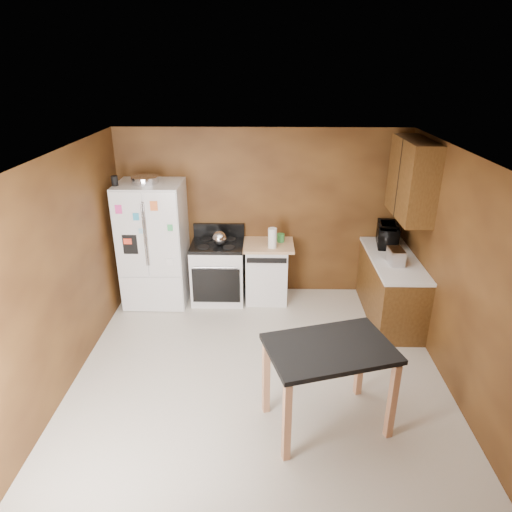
{
  "coord_description": "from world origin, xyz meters",
  "views": [
    {
      "loc": [
        0.06,
        -4.22,
        3.34
      ],
      "look_at": [
        -0.05,
        0.85,
        1.17
      ],
      "focal_mm": 32.0,
      "sensor_mm": 36.0,
      "label": 1
    }
  ],
  "objects_px": {
    "kettle": "(219,238)",
    "toaster": "(396,257)",
    "microwave": "(388,236)",
    "gas_range": "(218,271)",
    "pen_cup": "(115,181)",
    "green_canister": "(281,238)",
    "dishwasher": "(267,271)",
    "island": "(329,359)",
    "paper_towel": "(272,238)",
    "roasting_pan": "(145,180)",
    "refrigerator": "(154,244)"
  },
  "relations": [
    {
      "from": "kettle",
      "to": "toaster",
      "type": "xyz_separation_m",
      "value": [
        2.35,
        -0.61,
        -0.0
      ]
    },
    {
      "from": "microwave",
      "to": "gas_range",
      "type": "height_order",
      "value": "microwave"
    },
    {
      "from": "pen_cup",
      "to": "green_canister",
      "type": "relative_size",
      "value": 1.09
    },
    {
      "from": "dishwasher",
      "to": "island",
      "type": "xyz_separation_m",
      "value": [
        0.59,
        -2.6,
        0.31
      ]
    },
    {
      "from": "paper_towel",
      "to": "island",
      "type": "bearing_deg",
      "value": -78.3
    },
    {
      "from": "roasting_pan",
      "to": "dishwasher",
      "type": "relative_size",
      "value": 0.42
    },
    {
      "from": "paper_towel",
      "to": "refrigerator",
      "type": "height_order",
      "value": "refrigerator"
    },
    {
      "from": "refrigerator",
      "to": "dishwasher",
      "type": "xyz_separation_m",
      "value": [
        1.63,
        0.09,
        -0.45
      ]
    },
    {
      "from": "green_canister",
      "to": "kettle",
      "type": "bearing_deg",
      "value": -168.62
    },
    {
      "from": "toaster",
      "to": "roasting_pan",
      "type": "bearing_deg",
      "value": 166.39
    },
    {
      "from": "gas_range",
      "to": "green_canister",
      "type": "bearing_deg",
      "value": 7.06
    },
    {
      "from": "island",
      "to": "refrigerator",
      "type": "bearing_deg",
      "value": 131.36
    },
    {
      "from": "pen_cup",
      "to": "green_canister",
      "type": "height_order",
      "value": "pen_cup"
    },
    {
      "from": "microwave",
      "to": "roasting_pan",
      "type": "bearing_deg",
      "value": 99.47
    },
    {
      "from": "paper_towel",
      "to": "pen_cup",
      "type": "bearing_deg",
      "value": -177.74
    },
    {
      "from": "green_canister",
      "to": "gas_range",
      "type": "bearing_deg",
      "value": -172.94
    },
    {
      "from": "roasting_pan",
      "to": "toaster",
      "type": "xyz_separation_m",
      "value": [
        3.35,
        -0.62,
        -0.84
      ]
    },
    {
      "from": "pen_cup",
      "to": "toaster",
      "type": "relative_size",
      "value": 0.47
    },
    {
      "from": "kettle",
      "to": "paper_towel",
      "type": "relative_size",
      "value": 0.72
    },
    {
      "from": "kettle",
      "to": "microwave",
      "type": "distance_m",
      "value": 2.41
    },
    {
      "from": "kettle",
      "to": "paper_towel",
      "type": "height_order",
      "value": "paper_towel"
    },
    {
      "from": "microwave",
      "to": "gas_range",
      "type": "distance_m",
      "value": 2.51
    },
    {
      "from": "roasting_pan",
      "to": "refrigerator",
      "type": "height_order",
      "value": "roasting_pan"
    },
    {
      "from": "gas_range",
      "to": "refrigerator",
      "type": "bearing_deg",
      "value": -176.19
    },
    {
      "from": "pen_cup",
      "to": "paper_towel",
      "type": "height_order",
      "value": "pen_cup"
    },
    {
      "from": "refrigerator",
      "to": "green_canister",
      "type": "bearing_deg",
      "value": 5.45
    },
    {
      "from": "kettle",
      "to": "island",
      "type": "relative_size",
      "value": 0.16
    },
    {
      "from": "dishwasher",
      "to": "toaster",
      "type": "bearing_deg",
      "value": -22.58
    },
    {
      "from": "paper_towel",
      "to": "green_canister",
      "type": "bearing_deg",
      "value": 61.64
    },
    {
      "from": "refrigerator",
      "to": "island",
      "type": "bearing_deg",
      "value": -48.64
    },
    {
      "from": "kettle",
      "to": "dishwasher",
      "type": "bearing_deg",
      "value": 7.36
    },
    {
      "from": "dishwasher",
      "to": "kettle",
      "type": "bearing_deg",
      "value": -172.64
    },
    {
      "from": "refrigerator",
      "to": "kettle",
      "type": "bearing_deg",
      "value": -0.17
    },
    {
      "from": "gas_range",
      "to": "kettle",
      "type": "bearing_deg",
      "value": -57.8
    },
    {
      "from": "paper_towel",
      "to": "green_canister",
      "type": "height_order",
      "value": "paper_towel"
    },
    {
      "from": "roasting_pan",
      "to": "kettle",
      "type": "relative_size",
      "value": 1.78
    },
    {
      "from": "kettle",
      "to": "dishwasher",
      "type": "distance_m",
      "value": 0.88
    },
    {
      "from": "microwave",
      "to": "pen_cup",
      "type": "bearing_deg",
      "value": 101.58
    },
    {
      "from": "kettle",
      "to": "green_canister",
      "type": "distance_m",
      "value": 0.9
    },
    {
      "from": "gas_range",
      "to": "island",
      "type": "xyz_separation_m",
      "value": [
        1.31,
        -2.58,
        0.3
      ]
    },
    {
      "from": "toaster",
      "to": "pen_cup",
      "type": "bearing_deg",
      "value": 169.59
    },
    {
      "from": "green_canister",
      "to": "gas_range",
      "type": "xyz_separation_m",
      "value": [
        -0.92,
        -0.11,
        -0.49
      ]
    },
    {
      "from": "kettle",
      "to": "green_canister",
      "type": "xyz_separation_m",
      "value": [
        0.88,
        0.18,
        -0.05
      ]
    },
    {
      "from": "pen_cup",
      "to": "microwave",
      "type": "relative_size",
      "value": 0.26
    },
    {
      "from": "kettle",
      "to": "dishwasher",
      "type": "height_order",
      "value": "kettle"
    },
    {
      "from": "green_canister",
      "to": "toaster",
      "type": "height_order",
      "value": "toaster"
    },
    {
      "from": "pen_cup",
      "to": "toaster",
      "type": "distance_m",
      "value": 3.84
    },
    {
      "from": "paper_towel",
      "to": "toaster",
      "type": "xyz_separation_m",
      "value": [
        1.6,
        -0.55,
        -0.03
      ]
    },
    {
      "from": "pen_cup",
      "to": "dishwasher",
      "type": "height_order",
      "value": "pen_cup"
    },
    {
      "from": "island",
      "to": "microwave",
      "type": "bearing_deg",
      "value": 66.16
    }
  ]
}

